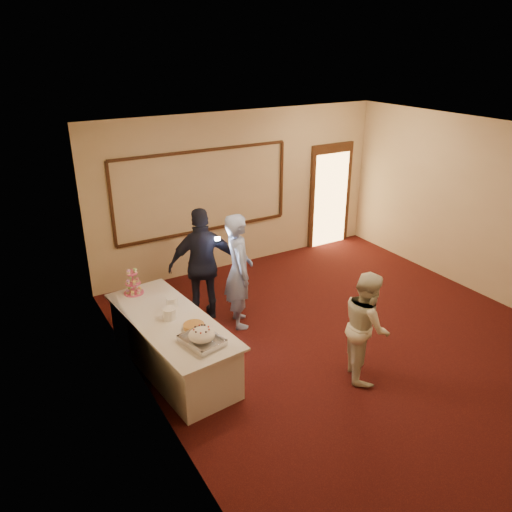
{
  "coord_description": "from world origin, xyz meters",
  "views": [
    {
      "loc": [
        -4.44,
        -4.67,
        4.14
      ],
      "look_at": [
        -0.95,
        1.31,
        1.15
      ],
      "focal_mm": 35.0,
      "sensor_mm": 36.0,
      "label": 1
    }
  ],
  "objects_px": {
    "guest": "(203,265)",
    "woman": "(366,325)",
    "cupcake_stand": "(133,284)",
    "man": "(239,271)",
    "tart": "(194,327)",
    "plate_stack_b": "(172,301)",
    "pavlova_tray": "(202,337)",
    "buffet_table": "(172,343)",
    "plate_stack_a": "(169,313)"
  },
  "relations": [
    {
      "from": "guest",
      "to": "woman",
      "type": "bearing_deg",
      "value": 130.26
    },
    {
      "from": "tart",
      "to": "cupcake_stand",
      "type": "bearing_deg",
      "value": 104.93
    },
    {
      "from": "buffet_table",
      "to": "plate_stack_b",
      "type": "height_order",
      "value": "plate_stack_b"
    },
    {
      "from": "tart",
      "to": "plate_stack_b",
      "type": "bearing_deg",
      "value": 91.57
    },
    {
      "from": "woman",
      "to": "man",
      "type": "bearing_deg",
      "value": 50.1
    },
    {
      "from": "woman",
      "to": "tart",
      "type": "bearing_deg",
      "value": 90.67
    },
    {
      "from": "buffet_table",
      "to": "plate_stack_b",
      "type": "bearing_deg",
      "value": 63.88
    },
    {
      "from": "man",
      "to": "guest",
      "type": "bearing_deg",
      "value": 56.88
    },
    {
      "from": "plate_stack_b",
      "to": "buffet_table",
      "type": "bearing_deg",
      "value": -116.12
    },
    {
      "from": "pavlova_tray",
      "to": "man",
      "type": "relative_size",
      "value": 0.32
    },
    {
      "from": "cupcake_stand",
      "to": "man",
      "type": "distance_m",
      "value": 1.58
    },
    {
      "from": "buffet_table",
      "to": "pavlova_tray",
      "type": "xyz_separation_m",
      "value": [
        0.12,
        -0.74,
        0.47
      ]
    },
    {
      "from": "plate_stack_b",
      "to": "guest",
      "type": "bearing_deg",
      "value": 42.03
    },
    {
      "from": "cupcake_stand",
      "to": "plate_stack_a",
      "type": "distance_m",
      "value": 0.97
    },
    {
      "from": "pavlova_tray",
      "to": "plate_stack_b",
      "type": "xyz_separation_m",
      "value": [
        0.03,
        1.05,
        -0.02
      ]
    },
    {
      "from": "woman",
      "to": "pavlova_tray",
      "type": "bearing_deg",
      "value": 99.88
    },
    {
      "from": "woman",
      "to": "plate_stack_a",
      "type": "bearing_deg",
      "value": 84.73
    },
    {
      "from": "cupcake_stand",
      "to": "man",
      "type": "bearing_deg",
      "value": -13.79
    },
    {
      "from": "man",
      "to": "guest",
      "type": "distance_m",
      "value": 0.6
    },
    {
      "from": "buffet_table",
      "to": "man",
      "type": "relative_size",
      "value": 1.33
    },
    {
      "from": "pavlova_tray",
      "to": "guest",
      "type": "xyz_separation_m",
      "value": [
        0.84,
        1.78,
        0.07
      ]
    },
    {
      "from": "plate_stack_a",
      "to": "man",
      "type": "bearing_deg",
      "value": 23.02
    },
    {
      "from": "buffet_table",
      "to": "plate_stack_a",
      "type": "distance_m",
      "value": 0.46
    },
    {
      "from": "woman",
      "to": "guest",
      "type": "relative_size",
      "value": 0.81
    },
    {
      "from": "plate_stack_a",
      "to": "tart",
      "type": "distance_m",
      "value": 0.43
    },
    {
      "from": "pavlova_tray",
      "to": "tart",
      "type": "bearing_deg",
      "value": 82.14
    },
    {
      "from": "plate_stack_a",
      "to": "woman",
      "type": "height_order",
      "value": "woman"
    },
    {
      "from": "plate_stack_b",
      "to": "tart",
      "type": "xyz_separation_m",
      "value": [
        0.02,
        -0.69,
        -0.04
      ]
    },
    {
      "from": "tart",
      "to": "guest",
      "type": "xyz_separation_m",
      "value": [
        0.79,
        1.42,
        0.12
      ]
    },
    {
      "from": "woman",
      "to": "guest",
      "type": "distance_m",
      "value": 2.73
    },
    {
      "from": "plate_stack_a",
      "to": "pavlova_tray",
      "type": "bearing_deg",
      "value": -80.59
    },
    {
      "from": "plate_stack_a",
      "to": "tart",
      "type": "xyz_separation_m",
      "value": [
        0.17,
        -0.39,
        -0.05
      ]
    },
    {
      "from": "pavlova_tray",
      "to": "plate_stack_a",
      "type": "height_order",
      "value": "pavlova_tray"
    },
    {
      "from": "pavlova_tray",
      "to": "woman",
      "type": "relative_size",
      "value": 0.39
    },
    {
      "from": "pavlova_tray",
      "to": "cupcake_stand",
      "type": "bearing_deg",
      "value": 100.26
    },
    {
      "from": "plate_stack_a",
      "to": "woman",
      "type": "relative_size",
      "value": 0.12
    },
    {
      "from": "cupcake_stand",
      "to": "man",
      "type": "height_order",
      "value": "man"
    },
    {
      "from": "guest",
      "to": "plate_stack_b",
      "type": "bearing_deg",
      "value": 56.51
    },
    {
      "from": "plate_stack_a",
      "to": "woman",
      "type": "bearing_deg",
      "value": -33.49
    },
    {
      "from": "plate_stack_b",
      "to": "woman",
      "type": "height_order",
      "value": "woman"
    },
    {
      "from": "guest",
      "to": "cupcake_stand",
      "type": "bearing_deg",
      "value": 18.58
    },
    {
      "from": "cupcake_stand",
      "to": "tart",
      "type": "bearing_deg",
      "value": -75.07
    },
    {
      "from": "tart",
      "to": "guest",
      "type": "distance_m",
      "value": 1.63
    },
    {
      "from": "tart",
      "to": "man",
      "type": "bearing_deg",
      "value": 39.39
    },
    {
      "from": "buffet_table",
      "to": "pavlova_tray",
      "type": "height_order",
      "value": "pavlova_tray"
    },
    {
      "from": "buffet_table",
      "to": "plate_stack_a",
      "type": "relative_size",
      "value": 13.18
    },
    {
      "from": "buffet_table",
      "to": "plate_stack_a",
      "type": "xyz_separation_m",
      "value": [
        -0.0,
        0.01,
        0.46
      ]
    },
    {
      "from": "cupcake_stand",
      "to": "tart",
      "type": "distance_m",
      "value": 1.39
    },
    {
      "from": "pavlova_tray",
      "to": "guest",
      "type": "distance_m",
      "value": 1.97
    },
    {
      "from": "pavlova_tray",
      "to": "plate_stack_a",
      "type": "distance_m",
      "value": 0.76
    }
  ]
}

